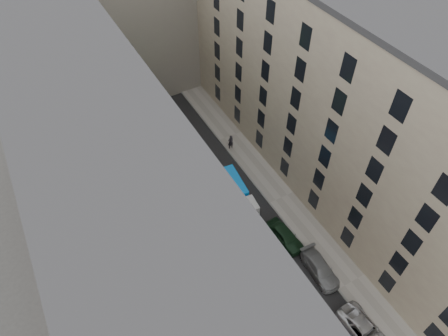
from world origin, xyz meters
TOP-DOWN VIEW (x-y plane):
  - ground at (0.00, 0.00)m, footprint 120.00×120.00m
  - road_surface at (0.00, 0.00)m, footprint 8.00×44.00m
  - sidewalk_left at (-5.50, 0.00)m, footprint 3.00×44.00m
  - sidewalk_right at (5.50, 0.00)m, footprint 3.00×44.00m
  - building_left at (-11.00, 0.00)m, footprint 8.00×44.00m
  - building_right at (11.00, 0.00)m, footprint 8.00×44.00m
  - building_endcap at (0.00, 28.00)m, footprint 18.00×12.00m
  - tarp_truck at (0.60, 1.70)m, footprint 3.00×6.38m
  - car_left_1 at (-2.80, -11.81)m, footprint 2.01×4.21m
  - car_left_2 at (-3.60, -5.80)m, footprint 2.74×5.46m
  - car_left_3 at (-3.60, -0.20)m, footprint 2.10×5.02m
  - car_left_4 at (-3.60, 4.79)m, footprint 1.97×4.06m
  - car_left_5 at (-3.60, 11.00)m, footprint 1.73×4.58m
  - car_left_6 at (-3.60, 14.60)m, footprint 2.47×4.98m
  - car_right_0 at (3.26, -15.00)m, footprint 2.47×5.04m
  - car_right_1 at (3.60, -8.80)m, footprint 2.15×4.66m
  - car_right_2 at (2.80, -4.43)m, footprint 2.14×4.46m
  - tree_mid at (-4.51, 4.89)m, footprint 5.04×4.73m
  - tree_far at (-4.50, 17.22)m, footprint 5.60×5.37m
  - lamp_post at (-4.33, -7.34)m, footprint 0.36×0.36m
  - pedestrian at (4.50, 9.18)m, footprint 0.72×0.49m

SIDE VIEW (x-z plane):
  - ground at x=0.00m, z-range 0.00..0.00m
  - road_surface at x=0.00m, z-range 0.00..0.02m
  - sidewalk_left at x=-5.50m, z-range 0.00..0.15m
  - sidewalk_right at x=5.50m, z-range 0.00..0.15m
  - car_right_1 at x=3.60m, z-range 0.00..1.32m
  - car_left_1 at x=-2.80m, z-range 0.00..1.33m
  - car_left_4 at x=-3.60m, z-range 0.00..1.33m
  - car_left_6 at x=-3.60m, z-range 0.00..1.36m
  - car_right_0 at x=3.26m, z-range 0.00..1.38m
  - car_left_3 at x=-3.60m, z-range 0.00..1.45m
  - car_right_2 at x=2.80m, z-range 0.00..1.47m
  - car_left_2 at x=-3.60m, z-range 0.00..1.48m
  - car_left_5 at x=-3.60m, z-range 0.00..1.49m
  - pedestrian at x=4.50m, z-range 0.15..2.07m
  - tarp_truck at x=0.60m, z-range 0.15..2.99m
  - lamp_post at x=-4.33m, z-range 0.91..7.87m
  - tree_far at x=-4.50m, z-range 1.29..9.26m
  - tree_mid at x=-4.51m, z-range 1.43..9.30m
  - building_endcap at x=0.00m, z-range 0.00..18.00m
  - building_left at x=-11.00m, z-range 0.00..20.00m
  - building_right at x=11.00m, z-range 0.00..20.00m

